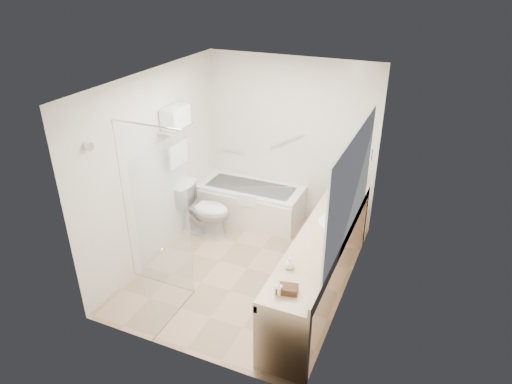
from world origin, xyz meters
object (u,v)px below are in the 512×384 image
at_px(vanity_counter, 321,252).
at_px(toilet, 204,210).
at_px(amenity_basket, 287,289).
at_px(water_bottle_left, 340,186).
at_px(bathtub, 251,202).

xyz_separation_m(vanity_counter, toilet, (-1.97, 0.72, -0.25)).
distance_m(amenity_basket, water_bottle_left, 2.26).
xyz_separation_m(toilet, amenity_basket, (1.94, -1.80, 0.50)).
bearing_deg(bathtub, toilet, -123.94).
relative_size(vanity_counter, amenity_basket, 13.39).
bearing_deg(water_bottle_left, toilet, -166.44).
height_order(bathtub, water_bottle_left, water_bottle_left).
relative_size(bathtub, toilet, 2.03).
relative_size(vanity_counter, toilet, 3.42).
relative_size(amenity_basket, water_bottle_left, 1.04).
bearing_deg(amenity_basket, bathtub, 121.03).
height_order(amenity_basket, water_bottle_left, water_bottle_left).
bearing_deg(amenity_basket, vanity_counter, 88.05).
bearing_deg(toilet, bathtub, -35.18).
xyz_separation_m(bathtub, vanity_counter, (1.52, -1.39, 0.36)).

